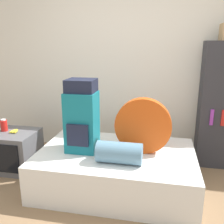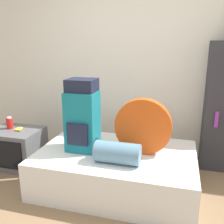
% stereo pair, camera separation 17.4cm
% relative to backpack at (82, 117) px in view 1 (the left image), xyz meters
% --- Properties ---
extents(wall_back, '(8.00, 0.05, 2.60)m').
position_rel_backpack_xyz_m(wall_back, '(0.38, 1.10, 0.49)').
color(wall_back, silver).
rests_on(wall_back, ground_plane).
extents(bed, '(1.71, 1.12, 0.43)m').
position_rel_backpack_xyz_m(bed, '(0.38, 0.03, -0.60)').
color(bed, white).
rests_on(bed, ground_plane).
extents(backpack, '(0.33, 0.32, 0.79)m').
position_rel_backpack_xyz_m(backpack, '(0.00, 0.00, 0.00)').
color(backpack, '#14707F').
rests_on(backpack, bed).
extents(tent_bag, '(0.60, 0.11, 0.60)m').
position_rel_backpack_xyz_m(tent_bag, '(0.66, 0.07, -0.08)').
color(tent_bag, '#D14C14').
rests_on(tent_bag, bed).
extents(sleeping_roll, '(0.45, 0.22, 0.22)m').
position_rel_backpack_xyz_m(sleeping_roll, '(0.45, -0.23, -0.28)').
color(sleeping_roll, '#5B849E').
rests_on(sleeping_roll, bed).
extents(television, '(0.64, 0.53, 0.49)m').
position_rel_backpack_xyz_m(television, '(-1.02, 0.19, -0.56)').
color(television, '#5B5B60').
rests_on(television, ground_plane).
extents(canister, '(0.08, 0.08, 0.16)m').
position_rel_backpack_xyz_m(canister, '(-1.12, 0.22, -0.24)').
color(canister, red).
rests_on(canister, television).
extents(banana_bunch, '(0.11, 0.13, 0.03)m').
position_rel_backpack_xyz_m(banana_bunch, '(-0.96, 0.20, -0.30)').
color(banana_bunch, yellow).
rests_on(banana_bunch, television).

